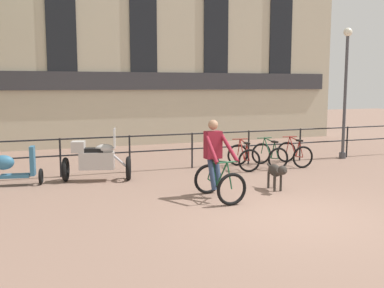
# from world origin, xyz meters

# --- Properties ---
(ground_plane) EXTENTS (60.00, 60.00, 0.00)m
(ground_plane) POSITION_xyz_m (0.00, 0.00, 0.00)
(ground_plane) COLOR #846656
(canal_railing) EXTENTS (15.05, 0.05, 1.05)m
(canal_railing) POSITION_xyz_m (-0.00, 5.20, 0.71)
(canal_railing) COLOR black
(canal_railing) RESTS_ON ground_plane
(building_facade) EXTENTS (18.00, 0.72, 9.72)m
(building_facade) POSITION_xyz_m (-0.00, 10.99, 4.84)
(building_facade) COLOR #BCB299
(building_facade) RESTS_ON ground_plane
(cyclist_with_bike) EXTENTS (0.75, 1.21, 1.70)m
(cyclist_with_bike) POSITION_xyz_m (-0.76, 1.70, 0.76)
(cyclist_with_bike) COLOR black
(cyclist_with_bike) RESTS_ON ground_plane
(dog) EXTENTS (0.30, 0.98, 0.65)m
(dog) POSITION_xyz_m (0.83, 1.84, 0.45)
(dog) COLOR #332D28
(dog) RESTS_ON ground_plane
(parked_motorcycle) EXTENTS (1.81, 1.04, 1.35)m
(parked_motorcycle) POSITION_xyz_m (-2.92, 4.40, 0.56)
(parked_motorcycle) COLOR black
(parked_motorcycle) RESTS_ON ground_plane
(parked_bicycle_near_lamp) EXTENTS (0.82, 1.20, 0.86)m
(parked_bicycle_near_lamp) POSITION_xyz_m (1.36, 4.54, 0.36)
(parked_bicycle_near_lamp) COLOR black
(parked_bicycle_near_lamp) RESTS_ON ground_plane
(parked_bicycle_mid_left) EXTENTS (0.70, 1.13, 0.86)m
(parked_bicycle_mid_left) POSITION_xyz_m (2.23, 4.54, 0.36)
(parked_bicycle_mid_left) COLOR black
(parked_bicycle_mid_left) RESTS_ON ground_plane
(parked_bicycle_mid_right) EXTENTS (0.76, 1.17, 0.86)m
(parked_bicycle_mid_right) POSITION_xyz_m (3.11, 4.54, 0.36)
(parked_bicycle_mid_right) COLOR black
(parked_bicycle_mid_right) RESTS_ON ground_plane
(parked_scooter) EXTENTS (1.33, 0.61, 0.96)m
(parked_scooter) POSITION_xyz_m (-4.92, 4.56, 0.46)
(parked_scooter) COLOR black
(parked_scooter) RESTS_ON ground_plane
(street_lamp) EXTENTS (0.28, 0.28, 4.28)m
(street_lamp) POSITION_xyz_m (5.35, 5.06, 2.41)
(street_lamp) COLOR #424247
(street_lamp) RESTS_ON ground_plane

